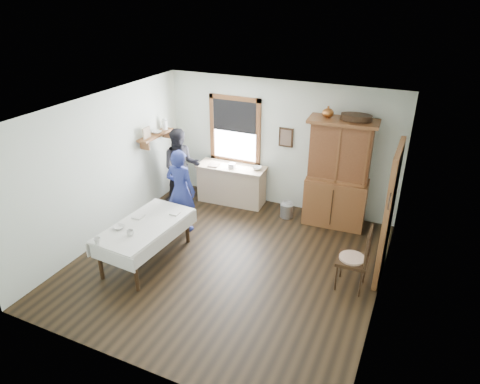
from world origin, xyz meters
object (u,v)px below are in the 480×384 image
Objects in this scene: dining_table at (146,242)px; wicker_basket at (313,216)px; woman_blue at (181,193)px; spindle_chair at (353,257)px; china_hutch at (338,174)px; figure_dark at (181,170)px; work_counter at (232,184)px; pail at (287,210)px.

wicker_basket is (2.27, 2.51, -0.25)m from dining_table.
spindle_chair is at bearing 171.88° from woman_blue.
china_hutch reaches higher than figure_dark.
work_counter is 4.08× the size of wicker_basket.
dining_table is 1.16× the size of woman_blue.
woman_blue is (-2.27, -1.34, 0.66)m from wicker_basket.
spindle_chair is at bearing -35.87° from work_counter.
woman_blue reaches higher than wicker_basket.
work_counter is 1.34× the size of spindle_chair.
china_hutch is at bearing 108.77° from spindle_chair.
china_hutch is 1.96× the size of spindle_chair.
spindle_chair is 2.45m from pail.
figure_dark is at bearing -158.03° from work_counter.
pail is at bearing -9.95° from work_counter.
china_hutch is 1.41× the size of woman_blue.
figure_dark is at bearing -59.36° from woman_blue.
dining_table is 2.28m from figure_dark.
spindle_chair is 4.24m from figure_dark.
wicker_basket is (-1.11, 1.80, -0.45)m from spindle_chair.
spindle_chair is 3.04× the size of wicker_basket.
china_hutch is at bearing -24.71° from figure_dark.
wicker_basket is 2.96m from figure_dark.
china_hutch is 3.30m from figure_dark.
china_hutch is at bearing -3.79° from work_counter.
wicker_basket is 2.72m from woman_blue.
work_counter is 1.13m from figure_dark.
spindle_chair is 0.71× the size of figure_dark.
spindle_chair is 2.16m from wicker_basket.
figure_dark is (-2.86, -0.35, 0.67)m from wicker_basket.
spindle_chair is 3.42m from woman_blue.
spindle_chair is at bearing -58.26° from wicker_basket.
spindle_chair is (3.00, -1.91, 0.13)m from work_counter.
china_hutch is 1.39× the size of figure_dark.
figure_dark reaches higher than dining_table.
china_hutch is 7.51× the size of pail.
work_counter is at bearing 173.46° from pail.
dining_table is 3.47m from spindle_chair.
wicker_basket is 0.24× the size of woman_blue.
dining_table reaches higher than pail.
dining_table is 3.40m from wicker_basket.
woman_blue is (0.00, 1.17, 0.41)m from dining_table.
dining_table is 3.02m from pail.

